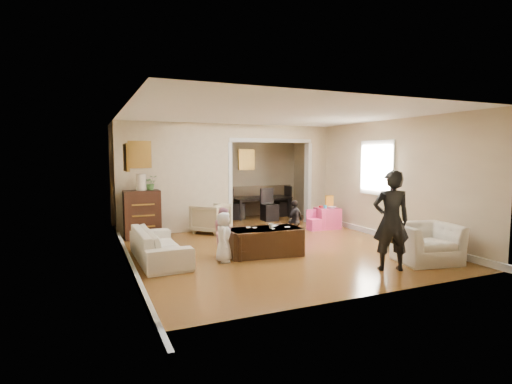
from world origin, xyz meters
name	(u,v)px	position (x,y,z in m)	size (l,w,h in m)	color
floor	(260,242)	(0.00, 0.00, 0.00)	(7.00, 7.00, 0.00)	olive
partition_left	(176,178)	(-1.38, 1.80, 1.30)	(2.75, 0.18, 2.60)	beige
partition_right	(315,175)	(2.48, 1.80, 1.30)	(0.55, 0.18, 2.60)	beige
partition_header	(270,132)	(1.10, 1.80, 2.42)	(2.22, 0.18, 0.35)	beige
window_pane	(377,168)	(2.73, -0.40, 1.55)	(0.03, 0.95, 1.10)	white
framed_art_partition	(140,154)	(-2.20, 1.70, 1.85)	(0.45, 0.03, 0.55)	brown
framed_art_sofa_wall	(126,157)	(-2.71, -0.60, 1.80)	(0.03, 0.55, 0.40)	brown
framed_art_alcove	(247,160)	(1.10, 3.44, 1.70)	(0.45, 0.03, 0.55)	brown
sofa	(159,245)	(-2.20, -0.62, 0.28)	(1.91, 0.75, 0.56)	silver
armchair_back	(210,218)	(-0.65, 1.42, 0.35)	(0.74, 0.76, 0.69)	tan
armchair_front	(425,243)	(1.99, -2.54, 0.33)	(1.01, 0.88, 0.66)	silver
dresser	(142,214)	(-2.22, 1.43, 0.53)	(0.77, 0.43, 1.06)	black
table_lamp	(141,182)	(-2.22, 1.43, 1.24)	(0.22, 0.22, 0.36)	beige
potted_plant	(151,183)	(-2.02, 1.43, 1.22)	(0.29, 0.25, 0.32)	#447835
coffee_table	(265,242)	(-0.35, -1.01, 0.25)	(1.32, 0.66, 0.49)	#341D10
coffee_cup	(271,226)	(-0.25, -1.06, 0.54)	(0.09, 0.09, 0.09)	silver
play_table	(327,218)	(2.21, 0.79, 0.26)	(0.53, 0.53, 0.51)	#DA3973
cereal_box	(329,201)	(2.33, 0.89, 0.66)	(0.20, 0.07, 0.30)	gold
cyan_cup	(325,207)	(2.11, 0.74, 0.55)	(0.08, 0.08, 0.08)	#28A9CA
toy_block	(321,207)	(2.09, 0.91, 0.54)	(0.08, 0.06, 0.05)	red
play_bowl	(332,207)	(2.26, 0.67, 0.54)	(0.20, 0.20, 0.05)	white
dining_table	(260,207)	(1.38, 3.06, 0.30)	(1.72, 0.96, 0.60)	black
adult_person	(391,221)	(1.09, -2.69, 0.80)	(0.59, 0.38, 1.61)	black
child_kneel_a	(224,237)	(-1.20, -1.16, 0.43)	(0.42, 0.27, 0.86)	white
child_kneel_b	(224,231)	(-1.05, -0.71, 0.44)	(0.43, 0.33, 0.88)	#C97D92
child_toddler	(295,221)	(0.70, -0.26, 0.45)	(0.52, 0.22, 0.89)	black
craft_papers	(269,227)	(-0.21, -0.91, 0.50)	(0.79, 0.39, 0.00)	white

